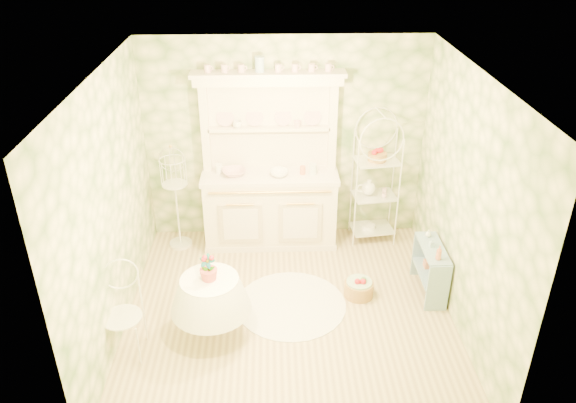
{
  "coord_description": "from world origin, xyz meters",
  "views": [
    {
      "loc": [
        -0.18,
        -4.97,
        4.07
      ],
      "look_at": [
        0.0,
        0.5,
        1.15
      ],
      "focal_mm": 35.0,
      "sensor_mm": 36.0,
      "label": 1
    }
  ],
  "objects_px": {
    "side_shelf": "(430,272)",
    "round_table": "(211,307)",
    "floor_basket": "(359,288)",
    "kitchen_dresser": "(270,164)",
    "bakers_rack": "(376,177)",
    "birdcage_stand": "(176,194)",
    "cafe_chair": "(123,323)"
  },
  "relations": [
    {
      "from": "bakers_rack",
      "to": "cafe_chair",
      "type": "relative_size",
      "value": 2.44
    },
    {
      "from": "cafe_chair",
      "to": "side_shelf",
      "type": "bearing_deg",
      "value": 1.49
    },
    {
      "from": "bakers_rack",
      "to": "floor_basket",
      "type": "xyz_separation_m",
      "value": [
        -0.35,
        -1.27,
        -0.82
      ]
    },
    {
      "from": "kitchen_dresser",
      "to": "side_shelf",
      "type": "bearing_deg",
      "value": -32.59
    },
    {
      "from": "side_shelf",
      "to": "cafe_chair",
      "type": "distance_m",
      "value": 3.45
    },
    {
      "from": "birdcage_stand",
      "to": "floor_basket",
      "type": "height_order",
      "value": "birdcage_stand"
    },
    {
      "from": "round_table",
      "to": "floor_basket",
      "type": "height_order",
      "value": "round_table"
    },
    {
      "from": "side_shelf",
      "to": "round_table",
      "type": "distance_m",
      "value": 2.56
    },
    {
      "from": "cafe_chair",
      "to": "floor_basket",
      "type": "bearing_deg",
      "value": 5.21
    },
    {
      "from": "floor_basket",
      "to": "round_table",
      "type": "bearing_deg",
      "value": -159.52
    },
    {
      "from": "floor_basket",
      "to": "kitchen_dresser",
      "type": "bearing_deg",
      "value": 129.73
    },
    {
      "from": "side_shelf",
      "to": "birdcage_stand",
      "type": "distance_m",
      "value": 3.3
    },
    {
      "from": "cafe_chair",
      "to": "birdcage_stand",
      "type": "height_order",
      "value": "birdcage_stand"
    },
    {
      "from": "round_table",
      "to": "cafe_chair",
      "type": "distance_m",
      "value": 0.89
    },
    {
      "from": "bakers_rack",
      "to": "round_table",
      "type": "xyz_separation_m",
      "value": [
        -2.0,
        -1.89,
        -0.56
      ]
    },
    {
      "from": "side_shelf",
      "to": "cafe_chair",
      "type": "xyz_separation_m",
      "value": [
        -3.33,
        -0.91,
        0.09
      ]
    },
    {
      "from": "floor_basket",
      "to": "birdcage_stand",
      "type": "bearing_deg",
      "value": 152.31
    },
    {
      "from": "kitchen_dresser",
      "to": "birdcage_stand",
      "type": "distance_m",
      "value": 1.27
    },
    {
      "from": "round_table",
      "to": "bakers_rack",
      "type": "bearing_deg",
      "value": 43.34
    },
    {
      "from": "side_shelf",
      "to": "cafe_chair",
      "type": "height_order",
      "value": "cafe_chair"
    },
    {
      "from": "side_shelf",
      "to": "bakers_rack",
      "type": "bearing_deg",
      "value": 111.13
    },
    {
      "from": "side_shelf",
      "to": "cafe_chair",
      "type": "relative_size",
      "value": 0.87
    },
    {
      "from": "kitchen_dresser",
      "to": "bakers_rack",
      "type": "bearing_deg",
      "value": 1.85
    },
    {
      "from": "kitchen_dresser",
      "to": "cafe_chair",
      "type": "bearing_deg",
      "value": -125.31
    },
    {
      "from": "cafe_chair",
      "to": "kitchen_dresser",
      "type": "bearing_deg",
      "value": 40.89
    },
    {
      "from": "side_shelf",
      "to": "round_table",
      "type": "xyz_separation_m",
      "value": [
        -2.47,
        -0.66,
        0.08
      ]
    },
    {
      "from": "round_table",
      "to": "birdcage_stand",
      "type": "distance_m",
      "value": 1.92
    },
    {
      "from": "kitchen_dresser",
      "to": "bakers_rack",
      "type": "xyz_separation_m",
      "value": [
        1.37,
        0.04,
        -0.23
      ]
    },
    {
      "from": "kitchen_dresser",
      "to": "floor_basket",
      "type": "bearing_deg",
      "value": -50.27
    },
    {
      "from": "kitchen_dresser",
      "to": "cafe_chair",
      "type": "height_order",
      "value": "kitchen_dresser"
    },
    {
      "from": "bakers_rack",
      "to": "cafe_chair",
      "type": "xyz_separation_m",
      "value": [
        -2.85,
        -2.13,
        -0.54
      ]
    },
    {
      "from": "bakers_rack",
      "to": "side_shelf",
      "type": "relative_size",
      "value": 2.8
    }
  ]
}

